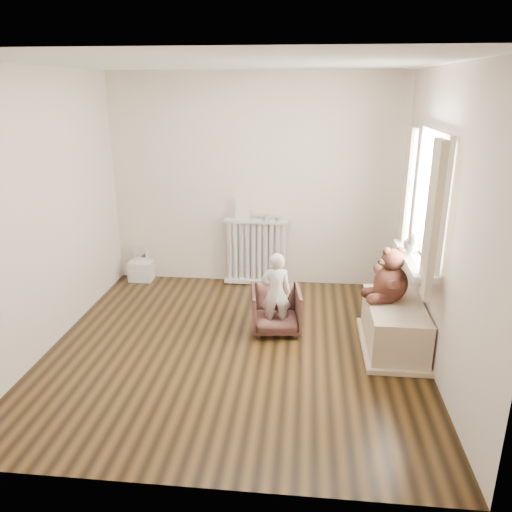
# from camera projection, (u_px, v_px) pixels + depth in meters

# --- Properties ---
(floor) EXTENTS (3.60, 3.60, 0.01)m
(floor) POSITION_uv_depth(u_px,v_px,m) (236.00, 348.00, 4.87)
(floor) COLOR black
(floor) RESTS_ON ground
(ceiling) EXTENTS (3.60, 3.60, 0.01)m
(ceiling) POSITION_uv_depth(u_px,v_px,m) (232.00, 63.00, 4.03)
(ceiling) COLOR white
(ceiling) RESTS_ON ground
(back_wall) EXTENTS (3.60, 0.02, 2.60)m
(back_wall) POSITION_uv_depth(u_px,v_px,m) (255.00, 182.00, 6.14)
(back_wall) COLOR silver
(back_wall) RESTS_ON ground
(front_wall) EXTENTS (3.60, 0.02, 2.60)m
(front_wall) POSITION_uv_depth(u_px,v_px,m) (187.00, 300.00, 2.75)
(front_wall) COLOR silver
(front_wall) RESTS_ON ground
(left_wall) EXTENTS (0.02, 3.60, 2.60)m
(left_wall) POSITION_uv_depth(u_px,v_px,m) (42.00, 214.00, 4.62)
(left_wall) COLOR silver
(left_wall) RESTS_ON ground
(right_wall) EXTENTS (0.02, 3.60, 2.60)m
(right_wall) POSITION_uv_depth(u_px,v_px,m) (442.00, 224.00, 4.27)
(right_wall) COLOR silver
(right_wall) RESTS_ON ground
(window) EXTENTS (0.03, 0.90, 1.10)m
(window) POSITION_uv_depth(u_px,v_px,m) (431.00, 199.00, 4.51)
(window) COLOR white
(window) RESTS_ON right_wall
(window_sill) EXTENTS (0.22, 1.10, 0.06)m
(window_sill) POSITION_uv_depth(u_px,v_px,m) (414.00, 260.00, 4.70)
(window_sill) COLOR silver
(window_sill) RESTS_ON right_wall
(curtain_left) EXTENTS (0.06, 0.26, 1.30)m
(curtain_left) POSITION_uv_depth(u_px,v_px,m) (432.00, 222.00, 4.00)
(curtain_left) COLOR #C6B697
(curtain_left) RESTS_ON right_wall
(curtain_right) EXTENTS (0.06, 0.26, 1.30)m
(curtain_right) POSITION_uv_depth(u_px,v_px,m) (407.00, 193.00, 5.07)
(curtain_right) COLOR #C6B697
(curtain_right) RESTS_ON right_wall
(radiator) EXTENTS (0.81, 0.15, 0.85)m
(radiator) POSITION_uv_depth(u_px,v_px,m) (256.00, 255.00, 6.32)
(radiator) COLOR silver
(radiator) RESTS_ON floor
(paper_doll) EXTENTS (0.16, 0.01, 0.27)m
(paper_doll) POSITION_uv_depth(u_px,v_px,m) (242.00, 209.00, 6.14)
(paper_doll) COLOR beige
(paper_doll) RESTS_ON radiator
(tin_a) EXTENTS (0.10, 0.10, 0.06)m
(tin_a) POSITION_uv_depth(u_px,v_px,m) (265.00, 218.00, 6.15)
(tin_a) COLOR #A59E8C
(tin_a) RESTS_ON radiator
(tin_b) EXTENTS (0.09, 0.09, 0.05)m
(tin_b) POSITION_uv_depth(u_px,v_px,m) (278.00, 219.00, 6.14)
(tin_b) COLOR #A59E8C
(tin_b) RESTS_ON radiator
(toy_vanity) EXTENTS (0.30, 0.21, 0.47)m
(toy_vanity) POSITION_uv_depth(u_px,v_px,m) (140.00, 260.00, 6.48)
(toy_vanity) COLOR silver
(toy_vanity) RESTS_ON floor
(armchair) EXTENTS (0.56, 0.57, 0.46)m
(armchair) POSITION_uv_depth(u_px,v_px,m) (276.00, 310.00, 5.14)
(armchair) COLOR #4E2E27
(armchair) RESTS_ON floor
(child) EXTENTS (0.33, 0.24, 0.85)m
(child) POSITION_uv_depth(u_px,v_px,m) (276.00, 293.00, 5.03)
(child) COLOR white
(child) RESTS_ON armchair
(toy_bench) EXTENTS (0.52, 0.98, 0.46)m
(toy_bench) POSITION_uv_depth(u_px,v_px,m) (394.00, 329.00, 4.81)
(toy_bench) COLOR beige
(toy_bench) RESTS_ON floor
(teddy_bear) EXTENTS (0.49, 0.42, 0.52)m
(teddy_bear) POSITION_uv_depth(u_px,v_px,m) (391.00, 279.00, 4.77)
(teddy_bear) COLOR #331811
(teddy_bear) RESTS_ON toy_bench
(plush_cat) EXTENTS (0.23, 0.30, 0.22)m
(plush_cat) POSITION_uv_depth(u_px,v_px,m) (412.00, 243.00, 4.76)
(plush_cat) COLOR #656056
(plush_cat) RESTS_ON window_sill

